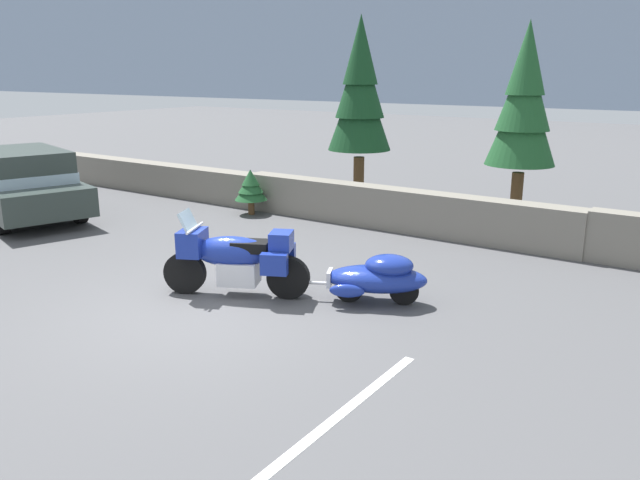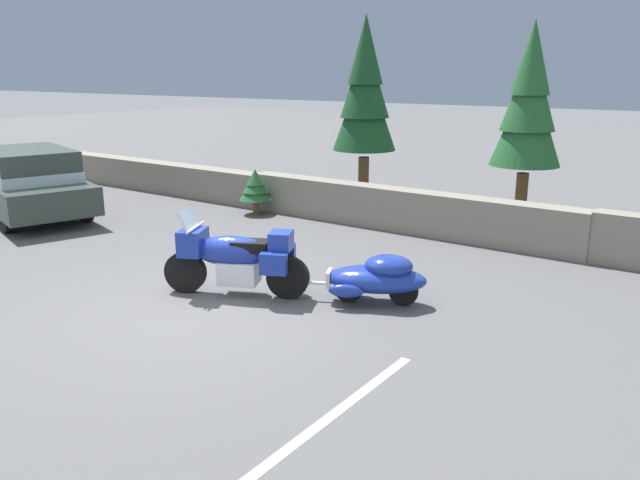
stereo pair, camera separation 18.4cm
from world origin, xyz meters
The scene contains 9 objects.
ground_plane centered at (0.00, 0.00, 0.00)m, with size 80.00×80.00×0.00m, color #4C4C4F.
stone_guard_wall centered at (-0.43, 5.96, 0.45)m, with size 24.00×0.60×0.95m.
touring_motorcycle centered at (-0.04, 0.78, 0.62)m, with size 2.14×1.33×1.33m.
car_shaped_trailer centered at (1.93, 1.74, 0.41)m, with size 2.14×1.29×0.76m.
suv_at_left_edge centered at (-7.86, 2.02, 0.84)m, with size 5.16×3.24×1.63m.
pine_tree_secondary centered at (-1.65, 7.15, 2.93)m, with size 1.52×1.52×4.68m.
pine_tree_far_right centered at (2.19, 7.40, 2.76)m, with size 1.47×1.47×4.41m.
pine_sapling_near centered at (-3.60, 5.33, 0.69)m, with size 0.79×0.79×1.10m.
parking_stripe_marker centered at (3.20, -1.50, 0.00)m, with size 0.12×3.60×0.01m, color silver.
Camera 2 is at (6.41, -6.02, 3.38)m, focal length 35.34 mm.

